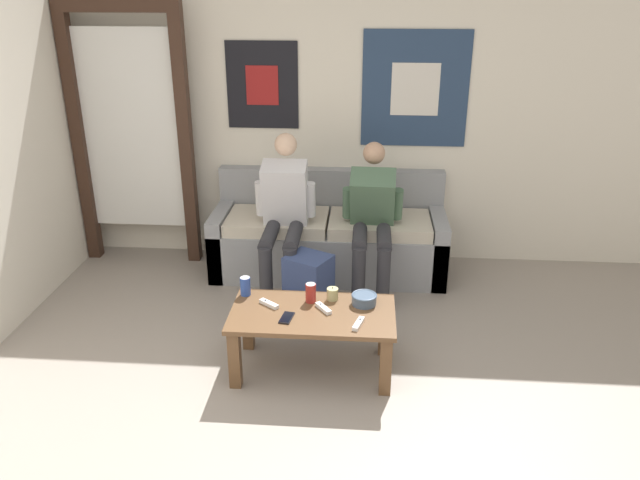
% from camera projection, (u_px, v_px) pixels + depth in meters
% --- Properties ---
extents(ground_plane, '(18.00, 18.00, 0.00)m').
position_uv_depth(ground_plane, '(239.00, 479.00, 3.09)').
color(ground_plane, gray).
extents(wall_back, '(10.00, 0.07, 2.55)m').
position_uv_depth(wall_back, '(298.00, 111.00, 5.16)').
color(wall_back, silver).
rests_on(wall_back, ground_plane).
extents(door_frame, '(1.00, 0.10, 2.15)m').
position_uv_depth(door_frame, '(130.00, 123.00, 5.09)').
color(door_frame, '#382319').
rests_on(door_frame, ground_plane).
extents(couch, '(1.90, 0.71, 0.81)m').
position_uv_depth(couch, '(329.00, 238.00, 5.20)').
color(couch, gray).
rests_on(couch, ground_plane).
extents(coffee_table, '(1.01, 0.54, 0.41)m').
position_uv_depth(coffee_table, '(313.00, 323.00, 3.83)').
color(coffee_table, brown).
rests_on(coffee_table, ground_plane).
extents(person_seated_adult, '(0.47, 0.86, 1.21)m').
position_uv_depth(person_seated_adult, '(284.00, 212.00, 4.73)').
color(person_seated_adult, '#2D2D33').
rests_on(person_seated_adult, ground_plane).
extents(person_seated_teen, '(0.47, 0.91, 1.13)m').
position_uv_depth(person_seated_teen, '(372.00, 216.00, 4.74)').
color(person_seated_teen, '#2D2D33').
rests_on(person_seated_teen, ground_plane).
extents(backpack, '(0.38, 0.37, 0.47)m').
position_uv_depth(backpack, '(308.00, 288.00, 4.50)').
color(backpack, navy).
rests_on(backpack, ground_plane).
extents(ceramic_bowl, '(0.16, 0.16, 0.07)m').
position_uv_depth(ceramic_bowl, '(364.00, 299.00, 3.88)').
color(ceramic_bowl, '#475B75').
rests_on(ceramic_bowl, coffee_table).
extents(pillar_candle, '(0.07, 0.07, 0.09)m').
position_uv_depth(pillar_candle, '(333.00, 294.00, 3.93)').
color(pillar_candle, tan).
rests_on(pillar_candle, coffee_table).
extents(drink_can_blue, '(0.07, 0.07, 0.12)m').
position_uv_depth(drink_can_blue, '(245.00, 286.00, 3.98)').
color(drink_can_blue, '#28479E').
rests_on(drink_can_blue, coffee_table).
extents(drink_can_red, '(0.07, 0.07, 0.12)m').
position_uv_depth(drink_can_red, '(311.00, 293.00, 3.90)').
color(drink_can_red, maroon).
rests_on(drink_can_red, coffee_table).
extents(game_controller_near_left, '(0.07, 0.15, 0.03)m').
position_uv_depth(game_controller_near_left, '(358.00, 324.00, 3.65)').
color(game_controller_near_left, white).
rests_on(game_controller_near_left, coffee_table).
extents(game_controller_near_right, '(0.13, 0.11, 0.03)m').
position_uv_depth(game_controller_near_right, '(269.00, 304.00, 3.87)').
color(game_controller_near_right, white).
rests_on(game_controller_near_right, coffee_table).
extents(game_controller_far_center, '(0.11, 0.14, 0.03)m').
position_uv_depth(game_controller_far_center, '(323.00, 308.00, 3.82)').
color(game_controller_far_center, white).
rests_on(game_controller_far_center, coffee_table).
extents(cell_phone, '(0.09, 0.14, 0.01)m').
position_uv_depth(cell_phone, '(287.00, 318.00, 3.73)').
color(cell_phone, black).
rests_on(cell_phone, coffee_table).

